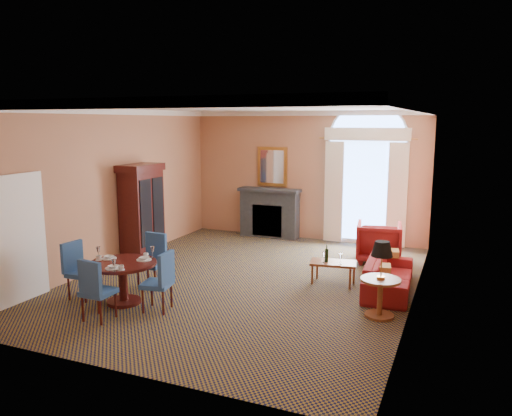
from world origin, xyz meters
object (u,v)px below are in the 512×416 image
at_px(armoire, 142,213).
at_px(coffee_table, 333,263).
at_px(dining_table, 123,273).
at_px(side_table, 381,271).
at_px(sofa, 389,275).
at_px(armchair, 379,242).

bearing_deg(armoire, coffee_table, -2.28).
distance_m(dining_table, coffee_table, 3.71).
bearing_deg(armoire, side_table, -14.92).
relative_size(sofa, coffee_table, 2.15).
distance_m(sofa, side_table, 1.34).
height_order(dining_table, sofa, dining_table).
distance_m(armoire, side_table, 5.51).
relative_size(armchair, coffee_table, 1.05).
relative_size(dining_table, armchair, 1.19).
xyz_separation_m(dining_table, coffee_table, (2.92, 2.29, -0.12)).
height_order(armoire, armchair, armoire).
bearing_deg(dining_table, side_table, 14.68).
relative_size(sofa, side_table, 1.65).
xyz_separation_m(dining_table, side_table, (3.96, 1.04, 0.21)).
height_order(sofa, side_table, side_table).
relative_size(dining_table, sofa, 0.58).
bearing_deg(armoire, sofa, -1.68).
bearing_deg(dining_table, armchair, 50.18).
bearing_deg(coffee_table, dining_table, -151.06).
xyz_separation_m(armoire, coffee_table, (4.27, -0.17, -0.59)).
distance_m(armoire, dining_table, 2.85).
distance_m(dining_table, side_table, 4.10).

